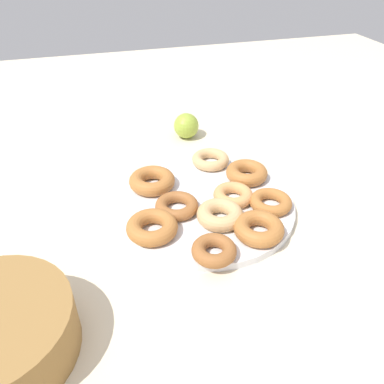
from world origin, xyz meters
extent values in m
plane|color=beige|center=(0.00, 0.00, 0.00)|extent=(2.40, 2.40, 0.00)
cylinder|color=silver|center=(0.00, 0.00, 0.01)|extent=(0.35, 0.35, 0.02)
torus|color=#AD6B33|center=(-0.05, -0.12, 0.03)|extent=(0.12, 0.12, 0.02)
torus|color=tan|center=(0.14, -0.05, 0.03)|extent=(0.12, 0.12, 0.02)
torus|color=#995B2D|center=(-0.01, 0.06, 0.03)|extent=(0.10, 0.10, 0.02)
torus|color=#AD6B33|center=(-0.06, 0.12, 0.03)|extent=(0.13, 0.13, 0.03)
torus|color=#AD6B33|center=(0.06, -0.11, 0.03)|extent=(0.13, 0.13, 0.03)
torus|color=tan|center=(-0.06, -0.01, 0.03)|extent=(0.11, 0.11, 0.03)
torus|color=tan|center=(-0.01, -0.05, 0.03)|extent=(0.11, 0.11, 0.02)
torus|color=#AD6B33|center=(0.08, 0.09, 0.03)|extent=(0.13, 0.13, 0.03)
torus|color=#995B2D|center=(-0.15, 0.03, 0.03)|extent=(0.11, 0.11, 0.02)
torus|color=#AD6B33|center=(-0.12, -0.06, 0.03)|extent=(0.12, 0.12, 0.03)
sphere|color=#93AD38|center=(0.32, -0.05, 0.03)|extent=(0.07, 0.07, 0.07)
camera|label=1|loc=(-0.59, 0.20, 0.48)|focal=36.28mm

